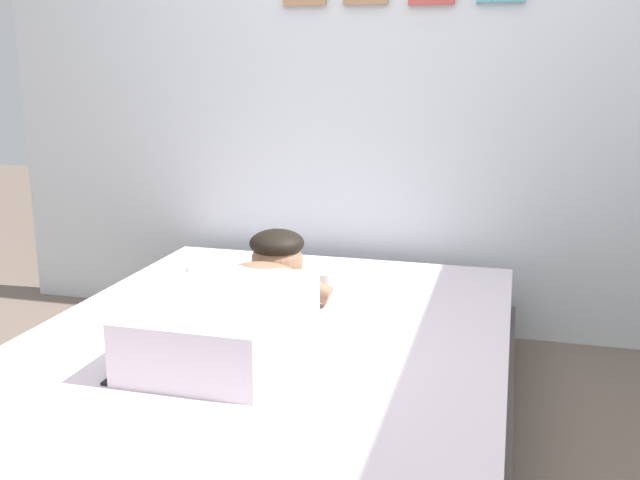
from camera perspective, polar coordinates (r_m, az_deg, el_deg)
back_wall at (r=3.27m, az=6.34°, el=14.51°), size 3.84×0.12×2.50m
bed at (r=2.41m, az=-4.32°, el=-11.51°), size 1.57×2.07×0.35m
pillow at (r=2.84m, az=-5.71°, el=-2.57°), size 0.52×0.32×0.11m
person_lying at (r=2.31m, az=-6.26°, el=-5.08°), size 0.43×0.92×0.27m
coffee_cup at (r=2.77m, az=0.71°, el=-3.34°), size 0.12×0.09×0.07m
cell_phone at (r=2.12m, az=-15.23°, el=-10.31°), size 0.07×0.14×0.01m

